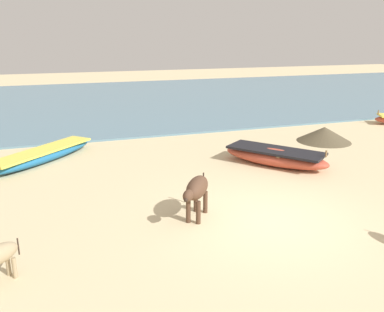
% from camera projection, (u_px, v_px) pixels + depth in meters
% --- Properties ---
extents(ground, '(80.00, 80.00, 0.00)m').
position_uv_depth(ground, '(270.00, 221.00, 9.16)').
color(ground, beige).
extents(sea_water, '(60.00, 20.00, 0.08)m').
position_uv_depth(sea_water, '(125.00, 100.00, 25.86)').
color(sea_water, slate).
rests_on(sea_water, ground).
extents(fishing_boat_0, '(2.95, 3.37, 0.73)m').
position_uv_depth(fishing_boat_0, '(275.00, 156.00, 13.02)').
color(fishing_boat_0, '#B74733').
rests_on(fishing_boat_0, ground).
extents(fishing_boat_1, '(3.68, 3.64, 0.61)m').
position_uv_depth(fishing_boat_1, '(43.00, 155.00, 13.37)').
color(fishing_boat_1, '#1E669E').
rests_on(fishing_boat_1, ground).
extents(cow_adult_dark, '(1.06, 1.32, 0.95)m').
position_uv_depth(cow_adult_dark, '(196.00, 190.00, 9.12)').
color(cow_adult_dark, '#4C3323').
rests_on(cow_adult_dark, ground).
extents(debris_pile_0, '(2.94, 2.94, 0.57)m').
position_uv_depth(debris_pile_0, '(324.00, 134.00, 15.92)').
color(debris_pile_0, brown).
rests_on(debris_pile_0, ground).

